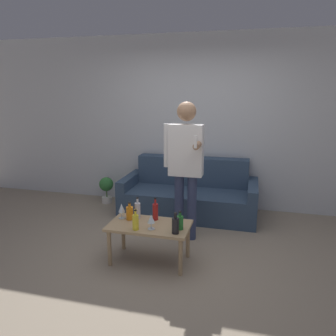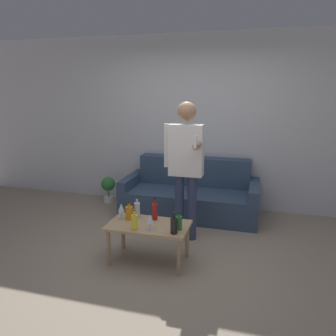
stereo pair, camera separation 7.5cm
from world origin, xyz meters
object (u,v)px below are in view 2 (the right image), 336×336
at_px(coffee_table, 149,229).
at_px(person_standing_front, 186,160).
at_px(bottle_orange, 129,212).
at_px(couch, 191,195).

distance_m(coffee_table, person_standing_front, 0.97).
bearing_deg(bottle_orange, coffee_table, -16.59).
bearing_deg(coffee_table, couch, 84.60).
xyz_separation_m(couch, person_standing_front, (0.11, -0.89, 0.74)).
xyz_separation_m(couch, coffee_table, (-0.15, -1.56, 0.09)).
relative_size(coffee_table, bottle_orange, 4.30).
xyz_separation_m(coffee_table, person_standing_front, (0.26, 0.67, 0.65)).
bearing_deg(person_standing_front, coffee_table, -111.05).
distance_m(couch, person_standing_front, 1.16).
height_order(couch, person_standing_front, person_standing_front).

